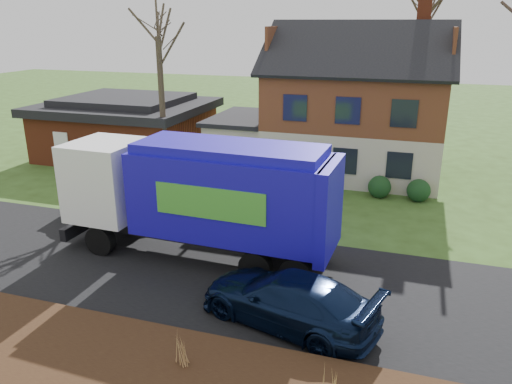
% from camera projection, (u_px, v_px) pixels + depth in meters
% --- Properties ---
extents(ground, '(120.00, 120.00, 0.00)m').
position_uv_depth(ground, '(237.00, 278.00, 16.53)').
color(ground, '#314A18').
rests_on(ground, ground).
extents(road, '(80.00, 7.00, 0.02)m').
position_uv_depth(road, '(237.00, 278.00, 16.53)').
color(road, black).
rests_on(road, ground).
extents(mulch_verge, '(80.00, 3.50, 0.30)m').
position_uv_depth(mulch_verge, '(159.00, 377.00, 11.72)').
color(mulch_verge, black).
rests_on(mulch_verge, ground).
extents(main_house, '(12.95, 8.95, 9.26)m').
position_uv_depth(main_house, '(348.00, 99.00, 27.31)').
color(main_house, beige).
rests_on(main_house, ground).
extents(ranch_house, '(9.80, 8.20, 3.70)m').
position_uv_depth(ranch_house, '(127.00, 127.00, 31.13)').
color(ranch_house, brown).
rests_on(ranch_house, ground).
extents(garbage_truck, '(10.00, 3.00, 4.25)m').
position_uv_depth(garbage_truck, '(202.00, 193.00, 17.23)').
color(garbage_truck, black).
rests_on(garbage_truck, ground).
extents(silver_sedan, '(4.87, 2.07, 1.56)m').
position_uv_depth(silver_sedan, '(120.00, 198.00, 21.63)').
color(silver_sedan, '#9CA0A3').
rests_on(silver_sedan, ground).
extents(navy_wagon, '(5.56, 3.47, 1.50)m').
position_uv_depth(navy_wagon, '(288.00, 299.00, 13.83)').
color(navy_wagon, black).
rests_on(navy_wagon, ground).
extents(tree_front_west, '(3.44, 3.44, 10.22)m').
position_uv_depth(tree_front_west, '(157.00, 13.00, 24.47)').
color(tree_front_west, '#3E3425').
rests_on(tree_front_west, ground).
extents(grass_clump_mid, '(0.30, 0.25, 0.85)m').
position_uv_depth(grass_clump_mid, '(183.00, 347.00, 11.84)').
color(grass_clump_mid, '#A37847').
rests_on(grass_clump_mid, mulch_verge).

